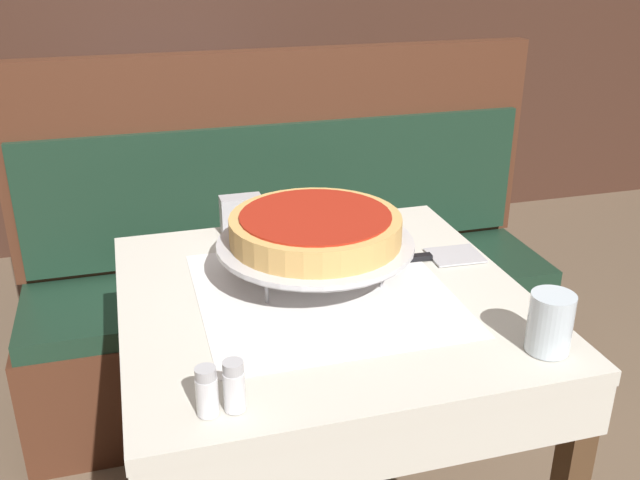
{
  "coord_description": "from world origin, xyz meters",
  "views": [
    {
      "loc": [
        -0.36,
        -1.24,
        1.46
      ],
      "look_at": [
        0.0,
        0.03,
        0.88
      ],
      "focal_mm": 40.0,
      "sensor_mm": 36.0,
      "label": 1
    }
  ],
  "objects_px": {
    "booth_bench": "(293,301)",
    "water_glass_near": "(550,323)",
    "deep_dish_pizza": "(316,228)",
    "pepper_shaker": "(234,386)",
    "dining_table_rear": "(184,143)",
    "napkin_holder": "(241,214)",
    "dining_table_front": "(323,332)",
    "salt_shaker": "(207,391)",
    "pizza_server": "(424,258)",
    "pizza_pan_stand": "(316,245)",
    "condiment_caddy": "(190,102)"
  },
  "relations": [
    {
      "from": "booth_bench",
      "to": "water_glass_near",
      "type": "distance_m",
      "value": 1.22
    },
    {
      "from": "deep_dish_pizza",
      "to": "pepper_shaker",
      "type": "xyz_separation_m",
      "value": [
        -0.24,
        -0.39,
        -0.08
      ]
    },
    {
      "from": "dining_table_rear",
      "to": "napkin_holder",
      "type": "bearing_deg",
      "value": -88.93
    },
    {
      "from": "dining_table_front",
      "to": "pepper_shaker",
      "type": "distance_m",
      "value": 0.43
    },
    {
      "from": "salt_shaker",
      "to": "napkin_holder",
      "type": "relative_size",
      "value": 0.81
    },
    {
      "from": "pizza_server",
      "to": "napkin_holder",
      "type": "xyz_separation_m",
      "value": [
        -0.36,
        0.27,
        0.04
      ]
    },
    {
      "from": "dining_table_front",
      "to": "salt_shaker",
      "type": "xyz_separation_m",
      "value": [
        -0.28,
        -0.33,
        0.13
      ]
    },
    {
      "from": "water_glass_near",
      "to": "salt_shaker",
      "type": "distance_m",
      "value": 0.6
    },
    {
      "from": "pizza_pan_stand",
      "to": "dining_table_front",
      "type": "bearing_deg",
      "value": -91.22
    },
    {
      "from": "pizza_pan_stand",
      "to": "pizza_server",
      "type": "xyz_separation_m",
      "value": [
        0.26,
        0.03,
        -0.08
      ]
    },
    {
      "from": "booth_bench",
      "to": "napkin_holder",
      "type": "bearing_deg",
      "value": -118.13
    },
    {
      "from": "dining_table_rear",
      "to": "deep_dish_pizza",
      "type": "distance_m",
      "value": 1.56
    },
    {
      "from": "dining_table_front",
      "to": "water_glass_near",
      "type": "xyz_separation_m",
      "value": [
        0.32,
        -0.31,
        0.15
      ]
    },
    {
      "from": "pizza_pan_stand",
      "to": "pizza_server",
      "type": "relative_size",
      "value": 1.34
    },
    {
      "from": "pizza_server",
      "to": "pepper_shaker",
      "type": "relative_size",
      "value": 3.59
    },
    {
      "from": "napkin_holder",
      "to": "condiment_caddy",
      "type": "distance_m",
      "value": 1.32
    },
    {
      "from": "deep_dish_pizza",
      "to": "pizza_server",
      "type": "xyz_separation_m",
      "value": [
        0.26,
        0.03,
        -0.11
      ]
    },
    {
      "from": "pepper_shaker",
      "to": "pizza_pan_stand",
      "type": "bearing_deg",
      "value": 58.69
    },
    {
      "from": "dining_table_rear",
      "to": "deep_dish_pizza",
      "type": "height_order",
      "value": "deep_dish_pizza"
    },
    {
      "from": "pizza_server",
      "to": "water_glass_near",
      "type": "distance_m",
      "value": 0.41
    },
    {
      "from": "booth_bench",
      "to": "pizza_pan_stand",
      "type": "relative_size",
      "value": 4.14
    },
    {
      "from": "dining_table_front",
      "to": "salt_shaker",
      "type": "bearing_deg",
      "value": -129.92
    },
    {
      "from": "pepper_shaker",
      "to": "napkin_holder",
      "type": "bearing_deg",
      "value": 79.12
    },
    {
      "from": "napkin_holder",
      "to": "pepper_shaker",
      "type": "bearing_deg",
      "value": -100.88
    },
    {
      "from": "pizza_server",
      "to": "salt_shaker",
      "type": "distance_m",
      "value": 0.69
    },
    {
      "from": "dining_table_front",
      "to": "deep_dish_pizza",
      "type": "bearing_deg",
      "value": 88.78
    },
    {
      "from": "pizza_server",
      "to": "pizza_pan_stand",
      "type": "bearing_deg",
      "value": -173.15
    },
    {
      "from": "dining_table_front",
      "to": "deep_dish_pizza",
      "type": "height_order",
      "value": "deep_dish_pizza"
    },
    {
      "from": "dining_table_rear",
      "to": "napkin_holder",
      "type": "distance_m",
      "value": 1.24
    },
    {
      "from": "salt_shaker",
      "to": "pepper_shaker",
      "type": "height_order",
      "value": "pepper_shaker"
    },
    {
      "from": "dining_table_front",
      "to": "booth_bench",
      "type": "xyz_separation_m",
      "value": [
        0.12,
        0.78,
        -0.35
      ]
    },
    {
      "from": "booth_bench",
      "to": "pepper_shaker",
      "type": "bearing_deg",
      "value": -107.78
    },
    {
      "from": "dining_table_rear",
      "to": "water_glass_near",
      "type": "distance_m",
      "value": 1.97
    },
    {
      "from": "napkin_holder",
      "to": "condiment_caddy",
      "type": "bearing_deg",
      "value": 89.23
    },
    {
      "from": "dining_table_rear",
      "to": "booth_bench",
      "type": "bearing_deg",
      "value": -73.25
    },
    {
      "from": "dining_table_rear",
      "to": "pizza_server",
      "type": "xyz_separation_m",
      "value": [
        0.39,
        -1.51,
        0.12
      ]
    },
    {
      "from": "pizza_pan_stand",
      "to": "pepper_shaker",
      "type": "distance_m",
      "value": 0.46
    },
    {
      "from": "pizza_server",
      "to": "pepper_shaker",
      "type": "height_order",
      "value": "pepper_shaker"
    },
    {
      "from": "booth_bench",
      "to": "salt_shaker",
      "type": "height_order",
      "value": "booth_bench"
    },
    {
      "from": "condiment_caddy",
      "to": "pizza_pan_stand",
      "type": "bearing_deg",
      "value": -86.93
    },
    {
      "from": "condiment_caddy",
      "to": "napkin_holder",
      "type": "bearing_deg",
      "value": -90.77
    },
    {
      "from": "dining_table_rear",
      "to": "pizza_pan_stand",
      "type": "distance_m",
      "value": 1.55
    },
    {
      "from": "dining_table_front",
      "to": "booth_bench",
      "type": "distance_m",
      "value": 0.86
    },
    {
      "from": "booth_bench",
      "to": "pizza_pan_stand",
      "type": "xyz_separation_m",
      "value": [
        -0.12,
        -0.72,
        0.53
      ]
    },
    {
      "from": "dining_table_rear",
      "to": "water_glass_near",
      "type": "bearing_deg",
      "value": -76.85
    },
    {
      "from": "deep_dish_pizza",
      "to": "napkin_holder",
      "type": "distance_m",
      "value": 0.33
    },
    {
      "from": "booth_bench",
      "to": "water_glass_near",
      "type": "bearing_deg",
      "value": -79.61
    },
    {
      "from": "booth_bench",
      "to": "napkin_holder",
      "type": "relative_size",
      "value": 16.97
    },
    {
      "from": "dining_table_front",
      "to": "pizza_server",
      "type": "xyz_separation_m",
      "value": [
        0.26,
        0.09,
        0.1
      ]
    },
    {
      "from": "booth_bench",
      "to": "pepper_shaker",
      "type": "xyz_separation_m",
      "value": [
        -0.36,
        -1.11,
        0.49
      ]
    }
  ]
}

